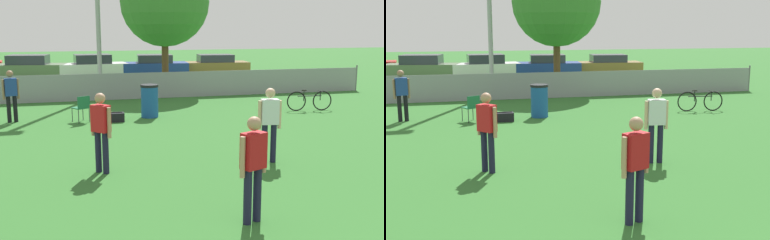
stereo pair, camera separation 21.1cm
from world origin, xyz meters
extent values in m
cube|color=gray|center=(0.00, 18.00, 0.55)|extent=(19.65, 0.03, 1.10)
cylinder|color=slate|center=(9.82, 18.00, 0.61)|extent=(0.07, 0.07, 1.21)
cylinder|color=brown|center=(0.99, 20.14, 1.30)|extent=(0.32, 0.32, 2.59)
sphere|color=#3D7F33|center=(0.99, 20.14, 4.13)|extent=(4.11, 4.11, 4.11)
cylinder|color=#191933|center=(-1.05, 4.50, 0.44)|extent=(0.13, 0.13, 0.88)
cylinder|color=#191933|center=(-0.86, 4.58, 0.44)|extent=(0.13, 0.13, 0.88)
cube|color=#B21419|center=(-0.96, 4.54, 1.15)|extent=(0.43, 0.35, 0.56)
sphere|color=tan|center=(-0.96, 4.54, 1.57)|extent=(0.22, 0.22, 0.22)
cylinder|color=tan|center=(-1.17, 4.45, 1.09)|extent=(0.08, 0.08, 0.63)
cylinder|color=tan|center=(-0.75, 4.63, 1.09)|extent=(0.08, 0.08, 0.63)
cylinder|color=#191933|center=(0.58, 7.62, 0.44)|extent=(0.13, 0.13, 0.88)
cylinder|color=#191933|center=(0.79, 7.59, 0.44)|extent=(0.13, 0.13, 0.88)
cube|color=silver|center=(0.68, 7.61, 1.15)|extent=(0.40, 0.27, 0.56)
sphere|color=#D8AD8C|center=(0.68, 7.61, 1.57)|extent=(0.22, 0.22, 0.22)
cylinder|color=#D8AD8C|center=(0.46, 7.64, 1.09)|extent=(0.08, 0.08, 0.63)
cylinder|color=#D8AD8C|center=(0.91, 7.58, 1.09)|extent=(0.08, 0.08, 0.63)
cylinder|color=#191933|center=(-3.05, 7.86, 0.44)|extent=(0.13, 0.13, 0.88)
cylinder|color=#191933|center=(-2.92, 7.70, 0.44)|extent=(0.13, 0.13, 0.88)
cube|color=red|center=(-2.99, 7.78, 1.15)|extent=(0.41, 0.43, 0.56)
sphere|color=tan|center=(-2.99, 7.78, 1.57)|extent=(0.22, 0.22, 0.22)
cylinder|color=tan|center=(-3.14, 7.95, 1.09)|extent=(0.08, 0.08, 0.63)
cylinder|color=tan|center=(-2.83, 7.61, 1.09)|extent=(0.08, 0.08, 0.63)
cylinder|color=black|center=(-5.20, 14.04, 0.42)|extent=(0.13, 0.13, 0.85)
cylinder|color=black|center=(-5.39, 13.99, 0.42)|extent=(0.13, 0.13, 0.85)
cube|color=navy|center=(-5.30, 14.01, 1.13)|extent=(0.40, 0.30, 0.56)
sphere|color=#8C664C|center=(-5.30, 14.01, 1.54)|extent=(0.22, 0.22, 0.22)
cylinder|color=#8C664C|center=(-5.09, 14.07, 1.06)|extent=(0.08, 0.08, 0.63)
cylinder|color=#8C664C|center=(-5.51, 13.96, 1.06)|extent=(0.08, 0.08, 0.63)
cylinder|color=#333338|center=(-3.11, 13.77, 0.22)|extent=(0.02, 0.02, 0.44)
cylinder|color=#333338|center=(-3.46, 13.58, 0.22)|extent=(0.02, 0.02, 0.44)
cylinder|color=#333338|center=(-2.93, 13.42, 0.22)|extent=(0.02, 0.02, 0.44)
cylinder|color=#333338|center=(-3.27, 13.23, 0.22)|extent=(0.02, 0.02, 0.44)
cube|color=#1E663F|center=(-3.19, 13.50, 0.46)|extent=(0.60, 0.60, 0.03)
cube|color=#1E663F|center=(-3.09, 13.32, 0.66)|extent=(0.40, 0.23, 0.38)
torus|color=black|center=(4.41, 13.54, 0.36)|extent=(0.71, 0.13, 0.71)
torus|color=black|center=(5.37, 13.41, 0.36)|extent=(0.71, 0.13, 0.71)
cylinder|color=black|center=(4.89, 13.47, 0.54)|extent=(0.89, 0.15, 0.04)
cylinder|color=black|center=(4.68, 13.50, 0.54)|extent=(0.03, 0.03, 0.37)
cylinder|color=black|center=(5.29, 13.42, 0.54)|extent=(0.03, 0.03, 0.33)
cube|color=black|center=(4.68, 13.50, 0.75)|extent=(0.17, 0.08, 0.04)
cylinder|color=black|center=(5.29, 13.42, 0.71)|extent=(0.08, 0.44, 0.03)
cylinder|color=#194C99|center=(-0.91, 13.74, 0.51)|extent=(0.57, 0.57, 1.02)
cylinder|color=black|center=(-0.91, 13.74, 1.06)|extent=(0.60, 0.60, 0.08)
cube|color=black|center=(-2.17, 13.25, 0.14)|extent=(0.64, 0.35, 0.29)
cube|color=black|center=(-2.17, 13.25, 0.30)|extent=(0.54, 0.04, 0.02)
cylinder|color=black|center=(-4.14, 27.71, 0.31)|extent=(0.64, 0.29, 0.62)
cylinder|color=black|center=(-4.41, 26.17, 0.31)|extent=(0.64, 0.29, 0.62)
cylinder|color=black|center=(-6.69, 28.17, 0.31)|extent=(0.64, 0.29, 0.62)
cylinder|color=black|center=(-6.97, 26.63, 0.31)|extent=(0.64, 0.29, 0.62)
cube|color=#59724C|center=(-5.55, 27.17, 0.54)|extent=(4.43, 2.50, 0.70)
cube|color=#2D333D|center=(-5.55, 27.17, 1.15)|extent=(2.42, 1.93, 0.52)
cylinder|color=black|center=(-0.78, 27.79, 0.31)|extent=(0.63, 0.22, 0.61)
cylinder|color=black|center=(-0.67, 26.23, 0.31)|extent=(0.63, 0.22, 0.61)
cylinder|color=black|center=(-3.21, 27.62, 0.31)|extent=(0.63, 0.22, 0.61)
cylinder|color=black|center=(-3.10, 26.06, 0.31)|extent=(0.63, 0.22, 0.61)
cube|color=white|center=(-1.94, 26.93, 0.53)|extent=(4.05, 2.06, 0.69)
cube|color=#2D333D|center=(-1.94, 26.93, 1.14)|extent=(2.15, 1.71, 0.52)
cylinder|color=black|center=(3.05, 27.56, 0.34)|extent=(0.69, 0.25, 0.68)
cylinder|color=black|center=(2.89, 25.94, 0.34)|extent=(0.69, 0.25, 0.68)
cylinder|color=black|center=(0.61, 27.81, 0.34)|extent=(0.69, 0.25, 0.68)
cylinder|color=black|center=(0.44, 26.19, 0.34)|extent=(0.69, 0.25, 0.68)
cube|color=navy|center=(1.75, 26.88, 0.55)|extent=(4.13, 2.24, 0.64)
cube|color=#2D333D|center=(1.75, 26.88, 1.10)|extent=(2.21, 1.82, 0.48)
cylinder|color=black|center=(6.97, 27.55, 0.33)|extent=(0.67, 0.24, 0.66)
cylinder|color=black|center=(6.82, 26.00, 0.33)|extent=(0.67, 0.24, 0.66)
cylinder|color=black|center=(4.44, 27.80, 0.33)|extent=(0.67, 0.24, 0.66)
cylinder|color=black|center=(4.29, 26.25, 0.33)|extent=(0.67, 0.24, 0.66)
cube|color=olive|center=(5.63, 26.90, 0.53)|extent=(4.25, 2.17, 0.61)
cube|color=#2D333D|center=(5.63, 26.90, 1.06)|extent=(2.27, 1.76, 0.46)
camera|label=1|loc=(-3.70, -2.02, 3.00)|focal=45.00mm
camera|label=2|loc=(-3.49, -2.08, 3.00)|focal=45.00mm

